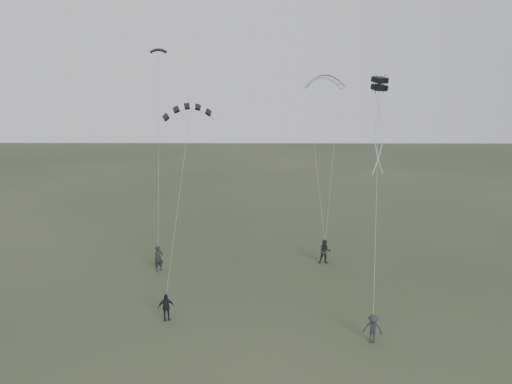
{
  "coord_description": "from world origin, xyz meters",
  "views": [
    {
      "loc": [
        1.27,
        -28.94,
        14.93
      ],
      "look_at": [
        1.02,
        4.92,
        6.36
      ],
      "focal_mm": 35.0,
      "sensor_mm": 36.0,
      "label": 1
    }
  ],
  "objects_px": {
    "flyer_far": "(373,329)",
    "kite_striped": "(190,106)",
    "flyer_center": "(166,307)",
    "kite_dark_small": "(158,50)",
    "flyer_left": "(159,258)",
    "flyer_right": "(325,252)",
    "kite_box": "(380,84)",
    "kite_pale_large": "(324,77)"
  },
  "relations": [
    {
      "from": "flyer_center",
      "to": "kite_pale_large",
      "type": "bearing_deg",
      "value": 35.78
    },
    {
      "from": "flyer_center",
      "to": "flyer_right",
      "type": "bearing_deg",
      "value": 20.87
    },
    {
      "from": "kite_box",
      "to": "flyer_left",
      "type": "bearing_deg",
      "value": 136.03
    },
    {
      "from": "flyer_far",
      "to": "kite_pale_large",
      "type": "distance_m",
      "value": 22.49
    },
    {
      "from": "flyer_left",
      "to": "kite_box",
      "type": "distance_m",
      "value": 20.08
    },
    {
      "from": "flyer_left",
      "to": "kite_striped",
      "type": "xyz_separation_m",
      "value": [
        3.02,
        -2.39,
        11.46
      ]
    },
    {
      "from": "kite_pale_large",
      "to": "kite_striped",
      "type": "relative_size",
      "value": 1.01
    },
    {
      "from": "flyer_right",
      "to": "kite_pale_large",
      "type": "relative_size",
      "value": 0.56
    },
    {
      "from": "kite_pale_large",
      "to": "kite_dark_small",
      "type": "bearing_deg",
      "value": -147.98
    },
    {
      "from": "kite_box",
      "to": "kite_dark_small",
      "type": "bearing_deg",
      "value": 116.86
    },
    {
      "from": "flyer_left",
      "to": "flyer_right",
      "type": "xyz_separation_m",
      "value": [
        12.63,
        1.54,
        -0.01
      ]
    },
    {
      "from": "flyer_right",
      "to": "flyer_center",
      "type": "relative_size",
      "value": 1.15
    },
    {
      "from": "flyer_center",
      "to": "kite_pale_large",
      "type": "relative_size",
      "value": 0.48
    },
    {
      "from": "flyer_far",
      "to": "kite_pale_large",
      "type": "bearing_deg",
      "value": 110.72
    },
    {
      "from": "kite_pale_large",
      "to": "kite_striped",
      "type": "height_order",
      "value": "kite_pale_large"
    },
    {
      "from": "kite_pale_large",
      "to": "flyer_right",
      "type": "bearing_deg",
      "value": -66.96
    },
    {
      "from": "flyer_center",
      "to": "kite_pale_large",
      "type": "xyz_separation_m",
      "value": [
        11.02,
        15.73,
        13.18
      ]
    },
    {
      "from": "kite_striped",
      "to": "kite_box",
      "type": "relative_size",
      "value": 4.53
    },
    {
      "from": "flyer_center",
      "to": "kite_striped",
      "type": "distance_m",
      "value": 12.71
    },
    {
      "from": "flyer_left",
      "to": "flyer_center",
      "type": "relative_size",
      "value": 1.16
    },
    {
      "from": "kite_box",
      "to": "kite_pale_large",
      "type": "bearing_deg",
      "value": 71.03
    },
    {
      "from": "kite_dark_small",
      "to": "kite_striped",
      "type": "distance_m",
      "value": 10.53
    },
    {
      "from": "flyer_far",
      "to": "kite_striped",
      "type": "xyz_separation_m",
      "value": [
        -10.8,
        7.55,
        11.59
      ]
    },
    {
      "from": "flyer_center",
      "to": "kite_pale_large",
      "type": "distance_m",
      "value": 23.3
    },
    {
      "from": "flyer_center",
      "to": "kite_dark_small",
      "type": "bearing_deg",
      "value": 80.92
    },
    {
      "from": "flyer_left",
      "to": "kite_box",
      "type": "xyz_separation_m",
      "value": [
        14.66,
        -4.58,
        12.95
      ]
    },
    {
      "from": "flyer_right",
      "to": "kite_dark_small",
      "type": "height_order",
      "value": "kite_dark_small"
    },
    {
      "from": "flyer_left",
      "to": "kite_dark_small",
      "type": "distance_m",
      "value": 16.67
    },
    {
      "from": "kite_pale_large",
      "to": "flyer_center",
      "type": "bearing_deg",
      "value": -99.37
    },
    {
      "from": "flyer_right",
      "to": "flyer_far",
      "type": "height_order",
      "value": "flyer_right"
    },
    {
      "from": "flyer_left",
      "to": "kite_pale_large",
      "type": "distance_m",
      "value": 20.14
    },
    {
      "from": "flyer_right",
      "to": "kite_striped",
      "type": "bearing_deg",
      "value": -155.8
    },
    {
      "from": "flyer_center",
      "to": "flyer_far",
      "type": "xyz_separation_m",
      "value": [
        11.91,
        -2.46,
        0.0
      ]
    },
    {
      "from": "flyer_center",
      "to": "kite_striped",
      "type": "height_order",
      "value": "kite_striped"
    },
    {
      "from": "flyer_center",
      "to": "kite_striped",
      "type": "bearing_deg",
      "value": 58.47
    },
    {
      "from": "kite_dark_small",
      "to": "flyer_far",
      "type": "bearing_deg",
      "value": -54.79
    },
    {
      "from": "flyer_far",
      "to": "kite_pale_large",
      "type": "relative_size",
      "value": 0.49
    },
    {
      "from": "flyer_right",
      "to": "kite_dark_small",
      "type": "xyz_separation_m",
      "value": [
        -13.26,
        5.2,
        15.25
      ]
    },
    {
      "from": "flyer_right",
      "to": "kite_pale_large",
      "type": "bearing_deg",
      "value": 89.33
    },
    {
      "from": "kite_striped",
      "to": "kite_box",
      "type": "bearing_deg",
      "value": -19.89
    },
    {
      "from": "kite_dark_small",
      "to": "kite_pale_large",
      "type": "distance_m",
      "value": 13.82
    },
    {
      "from": "flyer_far",
      "to": "kite_striped",
      "type": "relative_size",
      "value": 0.49
    }
  ]
}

